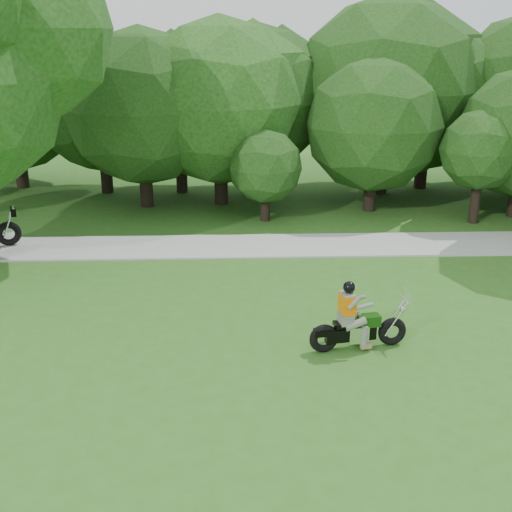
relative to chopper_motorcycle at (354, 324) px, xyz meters
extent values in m
plane|color=#305C1A|center=(0.76, -1.32, -0.55)|extent=(100.00, 100.00, 0.00)
cube|color=#959591|center=(0.76, 6.68, -0.52)|extent=(60.00, 2.20, 0.06)
cylinder|color=black|center=(3.52, 13.40, 0.35)|extent=(0.55, 0.55, 1.80)
sphere|color=#153810|center=(3.52, 13.40, 3.54)|extent=(7.02, 7.02, 7.02)
cylinder|color=black|center=(-11.14, 15.01, 0.35)|extent=(0.51, 0.51, 1.80)
sphere|color=#153810|center=(-11.14, 15.01, 3.27)|extent=(6.20, 6.20, 6.20)
cylinder|color=black|center=(5.42, 14.28, 0.35)|extent=(0.50, 0.50, 1.80)
sphere|color=#153810|center=(5.42, 14.28, 3.20)|extent=(5.98, 5.98, 5.98)
cylinder|color=black|center=(-1.29, 9.57, -0.02)|extent=(0.32, 0.32, 1.06)
sphere|color=#153810|center=(-1.29, 9.57, 1.32)|extent=(2.50, 2.50, 2.50)
cylinder|color=black|center=(2.55, 10.78, 0.21)|extent=(0.44, 0.44, 1.51)
sphere|color=#153810|center=(2.55, 10.78, 2.52)|extent=(4.78, 4.78, 4.78)
cylinder|color=black|center=(-1.63, 13.41, 0.35)|extent=(0.49, 0.49, 1.80)
sphere|color=#153810|center=(-1.63, 13.41, 3.14)|extent=(5.80, 5.80, 5.80)
cylinder|color=black|center=(-2.82, 11.96, 0.35)|extent=(0.50, 0.50, 1.80)
sphere|color=#1D3F12|center=(-2.82, 11.96, 3.21)|extent=(6.03, 6.03, 6.03)
cylinder|color=black|center=(-5.58, 11.67, 0.35)|extent=(0.48, 0.48, 1.80)
sphere|color=#153810|center=(-5.58, 11.67, 3.07)|extent=(5.58, 5.58, 5.58)
cylinder|color=black|center=(-4.43, 13.88, 0.26)|extent=(0.45, 0.45, 1.61)
sphere|color=#153810|center=(-4.43, 13.88, 2.67)|extent=(4.93, 4.93, 4.93)
cylinder|color=black|center=(5.76, 9.05, 0.25)|extent=(0.33, 0.33, 1.59)
sphere|color=#153810|center=(5.76, 9.05, 1.92)|extent=(2.68, 2.68, 2.68)
cylinder|color=black|center=(-7.45, 13.94, 0.35)|extent=(0.47, 0.47, 1.80)
sphere|color=#153810|center=(-7.45, 13.94, 3.01)|extent=(5.39, 5.39, 5.39)
sphere|color=#1D3F12|center=(-7.98, 5.98, 5.65)|extent=(5.12, 5.12, 5.12)
torus|color=black|center=(-0.62, -0.11, -0.25)|extent=(0.62, 0.28, 0.60)
torus|color=black|center=(0.82, 0.15, -0.25)|extent=(0.62, 0.28, 0.60)
cube|color=black|center=(-0.07, -0.01, -0.20)|extent=(1.08, 0.39, 0.28)
cube|color=silver|center=(0.07, 0.01, -0.20)|extent=(0.46, 0.36, 0.35)
cube|color=black|center=(0.30, 0.05, 0.06)|extent=(0.49, 0.33, 0.22)
cube|color=black|center=(-0.19, -0.03, 0.02)|extent=(0.49, 0.35, 0.09)
cylinder|color=silver|center=(0.86, 0.15, 0.06)|extent=(0.47, 0.12, 0.71)
cylinder|color=silver|center=(1.06, 0.19, 0.43)|extent=(0.13, 0.55, 0.03)
cube|color=#5B624F|center=(-0.19, -0.03, 0.14)|extent=(0.31, 0.37, 0.21)
cube|color=#5B624F|center=(-0.17, -0.03, 0.45)|extent=(0.29, 0.40, 0.48)
cube|color=orange|center=(-0.17, -0.03, 0.47)|extent=(0.32, 0.43, 0.38)
sphere|color=black|center=(-0.15, -0.03, 0.82)|extent=(0.24, 0.24, 0.24)
torus|color=black|center=(-9.11, 6.94, -0.12)|extent=(0.77, 0.47, 0.74)
cylinder|color=silver|center=(-9.07, 6.95, 0.26)|extent=(0.41, 0.20, 0.95)
cylinder|color=silver|center=(-8.90, 7.02, 0.71)|extent=(0.28, 0.65, 0.04)
camera|label=1|loc=(-2.43, -11.63, 5.51)|focal=45.00mm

